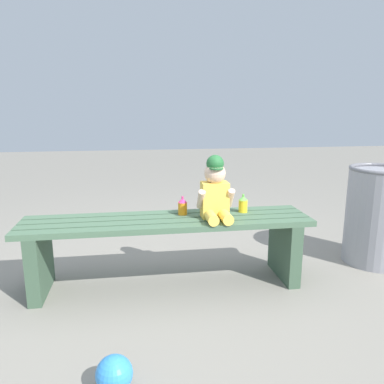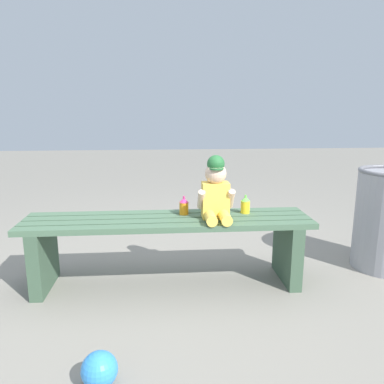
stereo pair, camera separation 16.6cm
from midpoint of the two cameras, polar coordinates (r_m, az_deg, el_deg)
ground_plane at (r=2.61m, az=-1.65°, el=-13.53°), size 16.00×16.00×0.00m
park_bench at (r=2.48m, az=-1.70°, el=-7.00°), size 1.84×0.40×0.45m
child_figure at (r=2.40m, az=5.59°, el=0.08°), size 0.23×0.27×0.40m
sippy_cup_left at (r=2.50m, az=0.68°, el=-2.12°), size 0.06×0.06×0.12m
sippy_cup_right at (r=2.57m, az=9.87°, el=-1.90°), size 0.06×0.06×0.12m
toy_ball at (r=1.78m, az=-10.90°, el=-24.80°), size 0.15×0.15×0.15m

